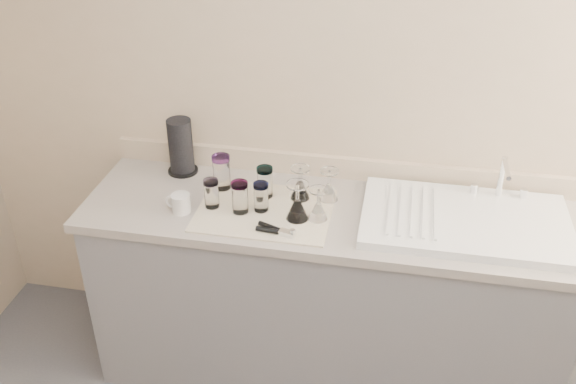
% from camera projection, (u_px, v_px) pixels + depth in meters
% --- Properties ---
extents(room_envelope, '(3.54, 3.50, 2.52)m').
position_uv_depth(room_envelope, '(259.00, 254.00, 1.31)').
color(room_envelope, '#4B4B4F').
rests_on(room_envelope, ground).
extents(counter_unit, '(2.06, 0.62, 0.90)m').
position_uv_depth(counter_unit, '(325.00, 294.00, 2.89)').
color(counter_unit, slate).
rests_on(counter_unit, ground).
extents(sink_unit, '(0.82, 0.50, 0.22)m').
position_uv_depth(sink_unit, '(466.00, 220.00, 2.56)').
color(sink_unit, white).
rests_on(sink_unit, counter_unit).
extents(dish_towel, '(0.55, 0.42, 0.01)m').
position_uv_depth(dish_towel, '(265.00, 210.00, 2.65)').
color(dish_towel, silver).
rests_on(dish_towel, counter_unit).
extents(tumbler_teal, '(0.08, 0.08, 0.16)m').
position_uv_depth(tumbler_teal, '(222.00, 172.00, 2.76)').
color(tumbler_teal, white).
rests_on(tumbler_teal, dish_towel).
extents(tumbler_purple, '(0.07, 0.07, 0.14)m').
position_uv_depth(tumbler_purple, '(265.00, 182.00, 2.70)').
color(tumbler_purple, white).
rests_on(tumbler_purple, dish_towel).
extents(tumbler_magenta, '(0.06, 0.06, 0.12)m').
position_uv_depth(tumbler_magenta, '(212.00, 193.00, 2.64)').
color(tumbler_magenta, white).
rests_on(tumbler_magenta, dish_towel).
extents(tumbler_blue, '(0.07, 0.07, 0.14)m').
position_uv_depth(tumbler_blue, '(240.00, 197.00, 2.60)').
color(tumbler_blue, white).
rests_on(tumbler_blue, dish_towel).
extents(tumbler_lavender, '(0.06, 0.06, 0.13)m').
position_uv_depth(tumbler_lavender, '(261.00, 197.00, 2.61)').
color(tumbler_lavender, white).
rests_on(tumbler_lavender, dish_towel).
extents(goblet_back_left, '(0.08, 0.08, 0.15)m').
position_uv_depth(goblet_back_left, '(300.00, 188.00, 2.70)').
color(goblet_back_left, white).
rests_on(goblet_back_left, dish_towel).
extents(goblet_back_right, '(0.08, 0.08, 0.14)m').
position_uv_depth(goblet_back_right, '(329.00, 190.00, 2.69)').
color(goblet_back_right, white).
rests_on(goblet_back_right, dish_towel).
extents(goblet_front_left, '(0.09, 0.09, 0.16)m').
position_uv_depth(goblet_front_left, '(297.00, 207.00, 2.57)').
color(goblet_front_left, white).
rests_on(goblet_front_left, dish_towel).
extents(goblet_front_right, '(0.08, 0.08, 0.14)m').
position_uv_depth(goblet_front_right, '(318.00, 209.00, 2.57)').
color(goblet_front_right, white).
rests_on(goblet_front_right, dish_towel).
extents(can_opener, '(0.16, 0.08, 0.02)m').
position_uv_depth(can_opener, '(276.00, 230.00, 2.50)').
color(can_opener, silver).
rests_on(can_opener, dish_towel).
extents(white_mug, '(0.11, 0.08, 0.08)m').
position_uv_depth(white_mug, '(180.00, 203.00, 2.63)').
color(white_mug, silver).
rests_on(white_mug, counter_unit).
extents(paper_towel_roll, '(0.14, 0.14, 0.26)m').
position_uv_depth(paper_towel_roll, '(181.00, 147.00, 2.87)').
color(paper_towel_roll, black).
rests_on(paper_towel_roll, counter_unit).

